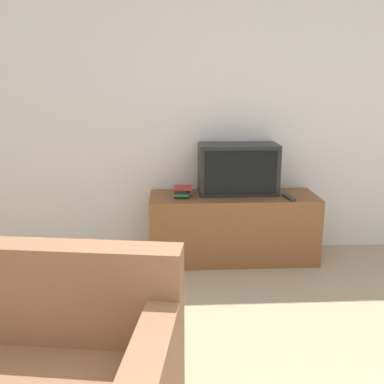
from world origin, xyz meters
TOP-DOWN VIEW (x-y plane):
  - wall_back at (0.00, 3.03)m, footprint 9.00×0.06m
  - tv_stand at (0.20, 2.73)m, footprint 1.47×0.50m
  - television at (0.24, 2.81)m, footprint 0.69×0.34m
  - book_stack at (-0.26, 2.70)m, footprint 0.16×0.18m
  - remote_on_stand at (0.65, 2.59)m, footprint 0.08×0.20m

SIDE VIEW (x-z plane):
  - tv_stand at x=0.20m, z-range 0.00..0.59m
  - remote_on_stand at x=0.65m, z-range 0.59..0.62m
  - book_stack at x=-0.26m, z-range 0.59..0.69m
  - television at x=0.24m, z-range 0.59..1.03m
  - wall_back at x=0.00m, z-range 0.00..2.60m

